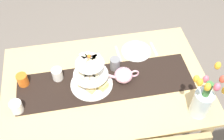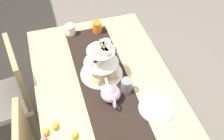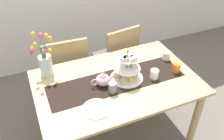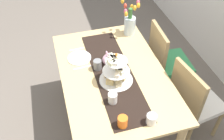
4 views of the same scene
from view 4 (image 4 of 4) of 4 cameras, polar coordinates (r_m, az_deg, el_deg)
name	(u,v)px [view 4 (image 4 of 4)]	position (r m, az deg, el deg)	size (l,w,h in m)	color
ground_plane	(113,121)	(2.90, 0.17, -11.34)	(8.00, 8.00, 0.00)	#6B6056
dining_table	(113,81)	(2.41, 0.20, -2.51)	(1.47, 0.94, 0.74)	tan
chair_left	(166,59)	(2.91, 11.95, 2.34)	(0.44, 0.44, 0.91)	#9C8254
chair_right	(193,100)	(2.55, 17.73, -6.35)	(0.48, 0.48, 0.91)	#9C8254
table_runner	(113,73)	(2.33, 0.19, -0.61)	(1.25, 0.34, 0.00)	black
tiered_cake_stand	(116,72)	(2.19, 0.88, -0.38)	(0.30, 0.30, 0.30)	beige
teapot	(109,59)	(2.39, -0.67, 2.48)	(0.24, 0.13, 0.14)	#E5A8BC
tulip_vase	(130,22)	(2.75, 4.06, 10.74)	(0.21, 0.20, 0.41)	silver
cream_jug	(151,119)	(1.96, 8.87, -10.87)	(0.08, 0.08, 0.09)	white
dinner_plate_left	(79,58)	(2.51, -7.34, 2.71)	(0.23, 0.23, 0.01)	white
fork_left	(77,49)	(2.62, -7.92, 4.64)	(0.02, 0.15, 0.01)	silver
knife_left	(82,68)	(2.40, -6.70, 0.53)	(0.01, 0.17, 0.01)	silver
mug_grey	(98,65)	(2.34, -3.27, 1.20)	(0.08, 0.08, 0.10)	slate
mug_white_text	(113,98)	(2.06, 0.14, -6.32)	(0.08, 0.08, 0.10)	white
mug_orange	(123,122)	(1.92, 2.40, -11.55)	(0.08, 0.08, 0.10)	orange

